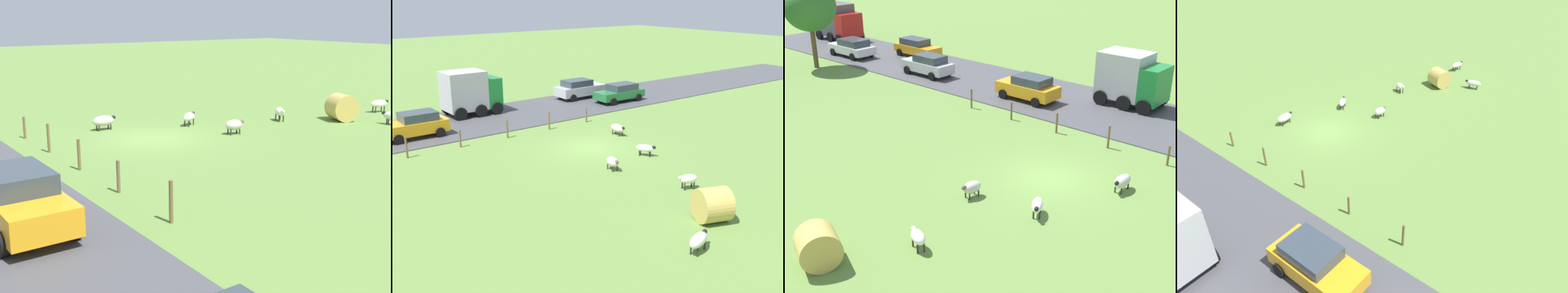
# 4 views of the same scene
# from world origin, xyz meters

# --- Properties ---
(ground_plane) EXTENTS (160.00, 160.00, 0.00)m
(ground_plane) POSITION_xyz_m (0.00, 0.00, 0.00)
(ground_plane) COLOR olive
(road_strip) EXTENTS (8.00, 80.00, 0.06)m
(road_strip) POSITION_xyz_m (10.22, 0.00, 0.03)
(road_strip) COLOR #47474C
(road_strip) RESTS_ON ground_plane
(sheep_0) EXTENTS (0.77, 1.30, 0.73)m
(sheep_0) POSITION_xyz_m (-12.23, 4.53, 0.49)
(sheep_0) COLOR silver
(sheep_0) RESTS_ON ground_plane
(sheep_1) EXTENTS (1.06, 0.65, 0.74)m
(sheep_1) POSITION_xyz_m (-3.76, 1.45, 0.47)
(sheep_1) COLOR beige
(sheep_1) RESTS_ON ground_plane
(sheep_2) EXTENTS (0.77, 1.06, 0.75)m
(sheep_2) POSITION_xyz_m (-7.99, 0.23, 0.52)
(sheep_2) COLOR white
(sheep_2) RESTS_ON ground_plane
(sheep_4) EXTENTS (1.30, 0.56, 0.75)m
(sheep_4) POSITION_xyz_m (1.10, -3.15, 0.48)
(sheep_4) COLOR beige
(sheep_4) RESTS_ON ground_plane
(sheep_5) EXTENTS (1.17, 0.94, 0.70)m
(sheep_5) POSITION_xyz_m (-3.14, -1.60, 0.47)
(sheep_5) COLOR white
(sheep_5) RESTS_ON ground_plane
(hay_bale_0) EXTENTS (1.84, 1.74, 1.48)m
(hay_bale_0) POSITION_xyz_m (-10.91, 2.10, 0.74)
(hay_bale_0) COLOR tan
(hay_bale_0) RESTS_ON ground_plane
(fence_post_0) EXTENTS (0.12, 0.12, 1.06)m
(fence_post_0) POSITION_xyz_m (5.05, -3.55, 0.53)
(fence_post_0) COLOR brown
(fence_post_0) RESTS_ON ground_plane
(fence_post_1) EXTENTS (0.12, 0.12, 1.27)m
(fence_post_1) POSITION_xyz_m (5.05, -0.27, 0.63)
(fence_post_1) COLOR brown
(fence_post_1) RESTS_ON ground_plane
(fence_post_2) EXTENTS (0.12, 0.12, 1.21)m
(fence_post_2) POSITION_xyz_m (5.05, 3.00, 0.61)
(fence_post_2) COLOR brown
(fence_post_2) RESTS_ON ground_plane
(fence_post_3) EXTENTS (0.12, 0.12, 1.12)m
(fence_post_3) POSITION_xyz_m (5.05, 6.28, 0.56)
(fence_post_3) COLOR brown
(fence_post_3) RESTS_ON ground_plane
(fence_post_4) EXTENTS (0.12, 0.12, 1.27)m
(fence_post_4) POSITION_xyz_m (5.05, 9.56, 0.64)
(fence_post_4) COLOR brown
(fence_post_4) RESTS_ON ground_plane
(truck_1) EXTENTS (2.74, 4.19, 3.41)m
(truck_1) POSITION_xyz_m (12.24, 2.21, 1.85)
(truck_1) COLOR #197F33
(truck_1) RESTS_ON road_strip
(car_2) EXTENTS (2.07, 4.43, 1.53)m
(car_2) POSITION_xyz_m (8.67, -10.02, 0.86)
(car_2) COLOR #237238
(car_2) RESTS_ON road_strip
(car_3) EXTENTS (2.08, 4.15, 1.66)m
(car_3) POSITION_xyz_m (8.72, 7.75, 0.92)
(car_3) COLOR orange
(car_3) RESTS_ON road_strip
(car_4) EXTENTS (2.12, 4.45, 1.67)m
(car_4) POSITION_xyz_m (11.93, -8.05, 0.92)
(car_4) COLOR #B7B7BC
(car_4) RESTS_ON road_strip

